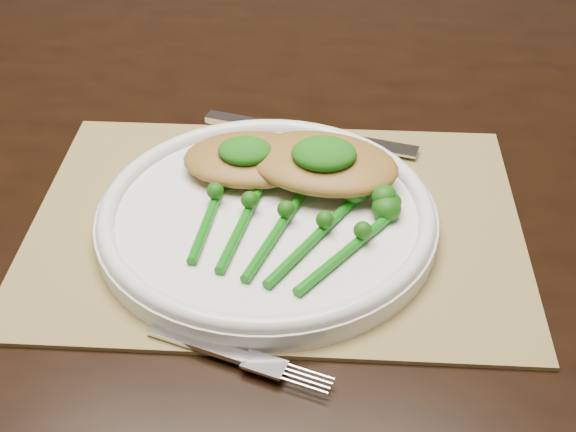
# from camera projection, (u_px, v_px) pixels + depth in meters

# --- Properties ---
(dining_table) EXTENTS (1.60, 0.90, 0.75)m
(dining_table) POSITION_uv_depth(u_px,v_px,m) (224.00, 392.00, 1.04)
(dining_table) COLOR black
(dining_table) RESTS_ON ground
(placemat) EXTENTS (0.44, 0.33, 0.00)m
(placemat) POSITION_uv_depth(u_px,v_px,m) (276.00, 223.00, 0.72)
(placemat) COLOR olive
(placemat) RESTS_ON dining_table
(dinner_plate) EXTENTS (0.30, 0.30, 0.03)m
(dinner_plate) POSITION_uv_depth(u_px,v_px,m) (267.00, 216.00, 0.70)
(dinner_plate) COLOR silver
(dinner_plate) RESTS_ON placemat
(knife) EXTENTS (0.22, 0.07, 0.01)m
(knife) POSITION_uv_depth(u_px,v_px,m) (289.00, 130.00, 0.83)
(knife) COLOR silver
(knife) RESTS_ON placemat
(fork) EXTENTS (0.14, 0.06, 0.00)m
(fork) POSITION_uv_depth(u_px,v_px,m) (249.00, 360.00, 0.58)
(fork) COLOR silver
(fork) RESTS_ON placemat
(chicken_fillet_left) EXTENTS (0.13, 0.10, 0.03)m
(chicken_fillet_left) POSITION_uv_depth(u_px,v_px,m) (253.00, 159.00, 0.74)
(chicken_fillet_left) COLOR olive
(chicken_fillet_left) RESTS_ON dinner_plate
(chicken_fillet_right) EXTENTS (0.16, 0.13, 0.03)m
(chicken_fillet_right) POSITION_uv_depth(u_px,v_px,m) (322.00, 163.00, 0.72)
(chicken_fillet_right) COLOR olive
(chicken_fillet_right) RESTS_ON dinner_plate
(pesto_dollop_left) EXTENTS (0.05, 0.04, 0.02)m
(pesto_dollop_left) POSITION_uv_depth(u_px,v_px,m) (245.00, 151.00, 0.73)
(pesto_dollop_left) COLOR #0E470A
(pesto_dollop_left) RESTS_ON chicken_fillet_left
(pesto_dollop_right) EXTENTS (0.06, 0.05, 0.02)m
(pesto_dollop_right) POSITION_uv_depth(u_px,v_px,m) (324.00, 154.00, 0.71)
(pesto_dollop_right) COLOR #0E470A
(pesto_dollop_right) RESTS_ON chicken_fillet_right
(broccolini_bundle) EXTENTS (0.19, 0.21, 0.04)m
(broccolini_bundle) POSITION_uv_depth(u_px,v_px,m) (277.00, 231.00, 0.67)
(broccolini_bundle) COLOR #0C5C0C
(broccolini_bundle) RESTS_ON dinner_plate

